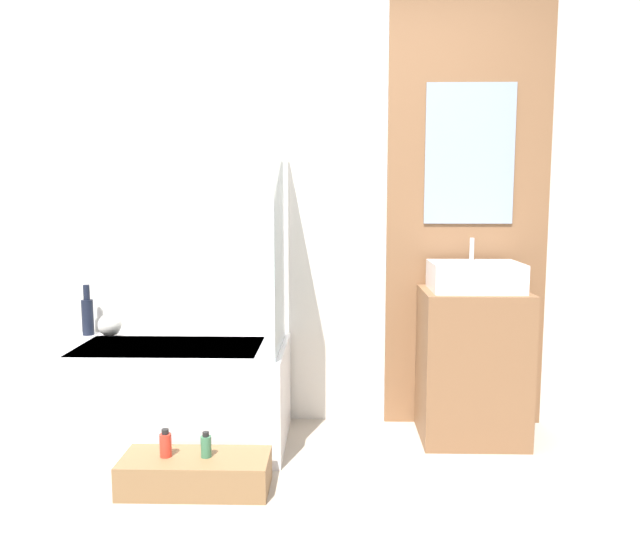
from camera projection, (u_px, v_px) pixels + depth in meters
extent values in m
cube|color=silver|center=(297.00, 201.00, 3.61)|extent=(4.20, 0.06, 2.60)
cube|color=brown|center=(468.00, 201.00, 3.54)|extent=(0.91, 0.03, 2.60)
cube|color=#8C9EB2|center=(470.00, 154.00, 3.48)|extent=(0.50, 0.01, 0.78)
cube|color=white|center=(171.00, 394.00, 3.36)|extent=(1.25, 0.70, 0.53)
cube|color=silver|center=(169.00, 347.00, 3.33)|extent=(0.97, 0.49, 0.01)
cube|color=silver|center=(279.00, 242.00, 3.23)|extent=(0.01, 0.62, 1.12)
cube|color=olive|center=(196.00, 473.00, 2.84)|extent=(0.67, 0.28, 0.16)
cube|color=brown|center=(472.00, 365.00, 3.41)|extent=(0.56, 0.45, 0.83)
cube|color=white|center=(475.00, 276.00, 3.34)|extent=(0.48, 0.35, 0.15)
cylinder|color=silver|center=(472.00, 249.00, 3.42)|extent=(0.02, 0.02, 0.12)
cylinder|color=black|center=(88.00, 317.00, 3.59)|extent=(0.07, 0.07, 0.20)
cylinder|color=black|center=(86.00, 292.00, 3.57)|extent=(0.04, 0.04, 0.09)
sphere|color=silver|center=(110.00, 325.00, 3.56)|extent=(0.13, 0.13, 0.13)
cylinder|color=red|center=(166.00, 445.00, 2.82)|extent=(0.05, 0.05, 0.11)
cylinder|color=black|center=(165.00, 432.00, 2.82)|extent=(0.03, 0.03, 0.02)
cylinder|color=#38704C|center=(206.00, 447.00, 2.82)|extent=(0.05, 0.05, 0.10)
cylinder|color=black|center=(206.00, 434.00, 2.81)|extent=(0.03, 0.03, 0.02)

